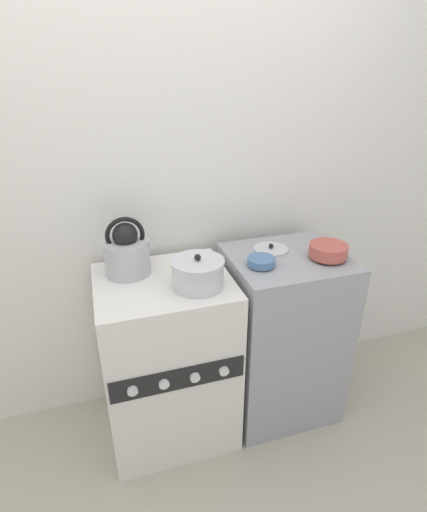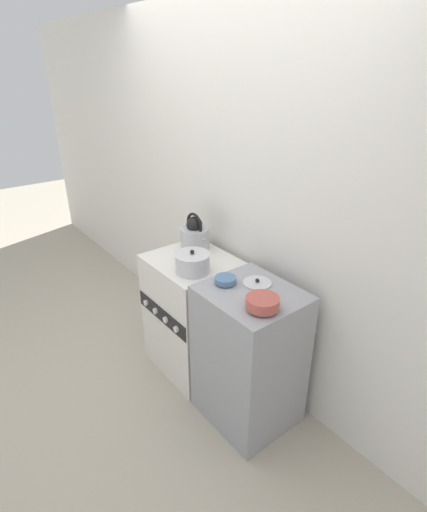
{
  "view_description": "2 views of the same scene",
  "coord_description": "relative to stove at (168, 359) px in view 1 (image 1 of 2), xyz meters",
  "views": [
    {
      "loc": [
        -0.25,
        -1.28,
        1.76
      ],
      "look_at": [
        0.25,
        0.3,
        0.95
      ],
      "focal_mm": 28.0,
      "sensor_mm": 36.0,
      "label": 1
    },
    {
      "loc": [
        2.01,
        -1.11,
        2.1
      ],
      "look_at": [
        0.2,
        0.29,
        0.98
      ],
      "focal_mm": 28.0,
      "sensor_mm": 36.0,
      "label": 2
    }
  ],
  "objects": [
    {
      "name": "enamel_bowl",
      "position": [
        0.77,
        -0.09,
        0.52
      ],
      "size": [
        0.18,
        0.18,
        0.07
      ],
      "color": "#B75147",
      "rests_on": "counter"
    },
    {
      "name": "stove",
      "position": [
        0.0,
        0.0,
        0.0
      ],
      "size": [
        0.61,
        0.55,
        0.89
      ],
      "color": "silver",
      "rests_on": "ground_plane"
    },
    {
      "name": "cooking_pot",
      "position": [
        0.14,
        -0.09,
        0.51
      ],
      "size": [
        0.23,
        0.23,
        0.15
      ],
      "color": "silver",
      "rests_on": "stove"
    },
    {
      "name": "wall_back",
      "position": [
        0.0,
        0.34,
        0.81
      ],
      "size": [
        7.0,
        0.06,
        2.5
      ],
      "color": "silver",
      "rests_on": "ground_plane"
    },
    {
      "name": "small_ceramic_bowl",
      "position": [
        0.44,
        -0.07,
        0.51
      ],
      "size": [
        0.13,
        0.13,
        0.04
      ],
      "color": "#4C729E",
      "rests_on": "counter"
    },
    {
      "name": "loose_pot_lid",
      "position": [
        0.56,
        0.07,
        0.49
      ],
      "size": [
        0.17,
        0.17,
        0.03
      ],
      "color": "silver",
      "rests_on": "counter"
    },
    {
      "name": "counter",
      "position": [
        0.61,
        -0.01,
        0.02
      ],
      "size": [
        0.56,
        0.5,
        0.93
      ],
      "color": "#99999E",
      "rests_on": "ground_plane"
    },
    {
      "name": "kettle",
      "position": [
        -0.13,
        0.12,
        0.55
      ],
      "size": [
        0.25,
        0.2,
        0.27
      ],
      "color": "#B2B2B7",
      "rests_on": "stove"
    },
    {
      "name": "ground_plane",
      "position": [
        0.0,
        -0.26,
        -0.44
      ],
      "size": [
        12.0,
        12.0,
        0.0
      ],
      "primitive_type": "plane",
      "color": "#B2A893"
    }
  ]
}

